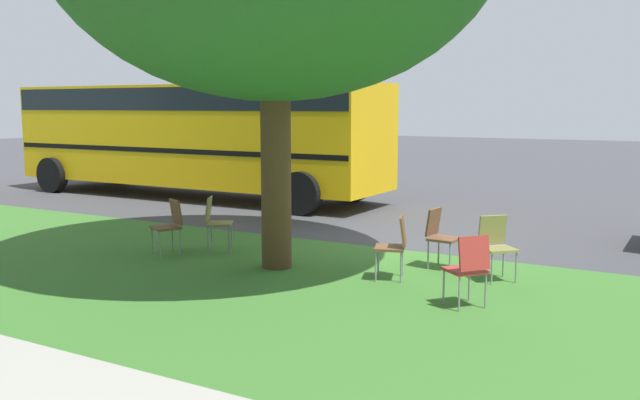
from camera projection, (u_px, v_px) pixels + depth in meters
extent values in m
plane|color=#424247|center=(384.00, 245.00, 11.68)|extent=(80.00, 80.00, 0.00)
cube|color=#3D752D|center=(283.00, 288.00, 8.93)|extent=(48.00, 6.00, 0.01)
cylinder|color=brown|center=(276.00, 157.00, 9.89)|extent=(0.44, 0.44, 3.27)
cube|color=brown|center=(444.00, 239.00, 9.97)|extent=(0.43, 0.45, 0.04)
cube|color=brown|center=(434.00, 222.00, 10.04)|extent=(0.12, 0.40, 0.40)
cylinder|color=gray|center=(450.00, 258.00, 9.76)|extent=(0.02, 0.02, 0.42)
cylinder|color=gray|center=(460.00, 254.00, 10.05)|extent=(0.02, 0.02, 0.42)
cylinder|color=gray|center=(428.00, 255.00, 9.95)|extent=(0.02, 0.02, 0.42)
cylinder|color=gray|center=(439.00, 251.00, 10.24)|extent=(0.02, 0.02, 0.42)
cube|color=#B7332D|center=(465.00, 270.00, 8.08)|extent=(0.58, 0.58, 0.04)
cube|color=#B7332D|center=(474.00, 253.00, 7.88)|extent=(0.32, 0.36, 0.40)
cylinder|color=gray|center=(469.00, 284.00, 8.33)|extent=(0.02, 0.02, 0.42)
cylinder|color=gray|center=(444.00, 287.00, 8.20)|extent=(0.02, 0.02, 0.42)
cylinder|color=gray|center=(486.00, 291.00, 8.02)|extent=(0.02, 0.02, 0.42)
cylinder|color=gray|center=(459.00, 294.00, 7.89)|extent=(0.02, 0.02, 0.42)
cube|color=olive|center=(220.00, 224.00, 11.27)|extent=(0.56, 0.56, 0.04)
cube|color=olive|center=(208.00, 209.00, 11.24)|extent=(0.27, 0.39, 0.40)
cylinder|color=gray|center=(229.00, 239.00, 11.13)|extent=(0.02, 0.02, 0.42)
cylinder|color=gray|center=(232.00, 235.00, 11.48)|extent=(0.02, 0.02, 0.42)
cylinder|color=gray|center=(208.00, 239.00, 11.12)|extent=(0.02, 0.02, 0.42)
cylinder|color=gray|center=(211.00, 235.00, 11.48)|extent=(0.02, 0.02, 0.42)
cube|color=brown|center=(390.00, 248.00, 9.35)|extent=(0.52, 0.53, 0.04)
cube|color=brown|center=(403.00, 231.00, 9.29)|extent=(0.21, 0.40, 0.40)
cylinder|color=gray|center=(378.00, 261.00, 9.59)|extent=(0.02, 0.02, 0.42)
cylinder|color=gray|center=(376.00, 267.00, 9.24)|extent=(0.02, 0.02, 0.42)
cylinder|color=gray|center=(403.00, 262.00, 9.53)|extent=(0.02, 0.02, 0.42)
cylinder|color=gray|center=(401.00, 268.00, 9.18)|extent=(0.02, 0.02, 0.42)
cube|color=olive|center=(498.00, 249.00, 9.26)|extent=(0.58, 0.58, 0.04)
cube|color=olive|center=(492.00, 229.00, 9.40)|extent=(0.35, 0.34, 0.40)
cylinder|color=gray|center=(492.00, 269.00, 9.09)|extent=(0.02, 0.02, 0.42)
cylinder|color=gray|center=(516.00, 268.00, 9.17)|extent=(0.02, 0.02, 0.42)
cylinder|color=gray|center=(480.00, 264.00, 9.41)|extent=(0.02, 0.02, 0.42)
cylinder|color=gray|center=(503.00, 262.00, 9.50)|extent=(0.02, 0.02, 0.42)
cube|color=brown|center=(166.00, 228.00, 10.90)|extent=(0.56, 0.55, 0.04)
cube|color=brown|center=(176.00, 212.00, 10.96)|extent=(0.39, 0.26, 0.40)
cylinder|color=gray|center=(152.00, 241.00, 10.99)|extent=(0.02, 0.02, 0.42)
cylinder|color=gray|center=(160.00, 245.00, 10.69)|extent=(0.02, 0.02, 0.42)
cylinder|color=gray|center=(172.00, 239.00, 11.17)|extent=(0.02, 0.02, 0.42)
cylinder|color=gray|center=(180.00, 242.00, 10.87)|extent=(0.02, 0.02, 0.42)
cube|color=yellow|center=(194.00, 134.00, 17.74)|extent=(10.40, 2.44, 2.50)
cube|color=black|center=(195.00, 148.00, 17.79)|extent=(10.30, 2.46, 0.12)
cube|color=black|center=(193.00, 99.00, 17.62)|extent=(10.30, 2.46, 0.56)
cylinder|color=black|center=(52.00, 175.00, 18.79)|extent=(0.96, 0.28, 0.96)
cylinder|color=black|center=(121.00, 168.00, 20.95)|extent=(0.96, 0.28, 0.96)
cylinder|color=black|center=(301.00, 193.00, 14.85)|extent=(0.96, 0.28, 0.96)
cylinder|color=black|center=(353.00, 182.00, 17.02)|extent=(0.96, 0.28, 0.96)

